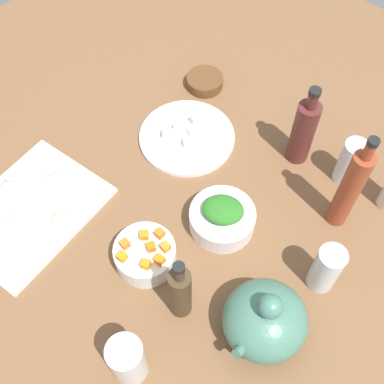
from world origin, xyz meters
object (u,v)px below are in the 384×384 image
Objects in this scene: cutting_board at (30,211)px; drinking_glass_2 at (326,269)px; plate_tofu at (187,137)px; bottle_3 at (303,131)px; bottle_1 at (180,292)px; bottle_2 at (350,189)px; drinking_glass_0 at (128,360)px; bowl_carrots at (145,255)px; drinking_glass_1 at (350,162)px; teapot at (265,320)px; bowl_small_side at (205,82)px; bowl_greens at (223,219)px.

drinking_glass_2 is at bearing 115.90° from cutting_board.
plate_tofu is 29.91cm from bottle_3.
bottle_2 is at bearing 161.63° from bottle_1.
bottle_1 is 1.60× the size of drinking_glass_0.
drinking_glass_2 is (-20.94, 32.01, 3.76)cm from bowl_carrots.
bowl_carrots is (-8.87, 29.40, 2.36)cm from cutting_board.
bowl_carrots is at bearing -24.17° from drinking_glass_1.
bottle_1 is at bearing 39.34° from plate_tofu.
teapot is 33.48cm from bottle_2.
bottle_3 is (-49.14, -4.02, 0.99)cm from bottle_1.
drinking_glass_1 is (-51.20, 8.61, -2.41)cm from bottle_1.
bowl_small_side is at bearing 175.29° from cutting_board.
teapot is 17.16cm from drinking_glass_2.
drinking_glass_2 is (-2.76, 24.89, 3.90)cm from bowl_greens.
bottle_3 is at bearing -117.99° from bottle_2.
teapot is at bearing 49.35° from bowl_small_side.
teapot is (45.74, 53.27, 4.76)cm from bowl_small_side.
bottle_2 reaches higher than bottle_1.
plate_tofu is 1.95× the size of drinking_glass_1.
drinking_glass_1 is 29.14cm from drinking_glass_2.
bowl_small_side is 34.73cm from bottle_3.
bowl_small_side is 0.56× the size of teapot.
bowl_greens is 1.18× the size of drinking_glass_1.
bowl_carrots is 52.91cm from drinking_glass_1.
bottle_2 is at bearing 62.01° from bottle_3.
bowl_greens is 26.03cm from teapot.
drinking_glass_1 is (-2.07, 12.63, -3.41)cm from bottle_3.
plate_tofu is 1.06× the size of bottle_3.
plate_tofu is 49.49cm from drinking_glass_2.
plate_tofu is at bearing -153.79° from bowl_carrots.
drinking_glass_2 is at bearing 19.73° from bottle_2.
cutting_board is 73.08cm from bottle_2.
drinking_glass_0 is at bearing -6.66° from drinking_glass_1.
cutting_board is at bearing -41.81° from drinking_glass_1.
drinking_glass_2 is (15.97, 5.73, -5.91)cm from bottle_2.
plate_tofu is at bearing -122.20° from teapot.
drinking_glass_2 is at bearing 155.40° from drinking_glass_0.
bottle_3 is at bearing -175.76° from drinking_glass_0.
bowl_carrots is 0.64× the size of bottle_1.
bottle_1 reaches higher than bowl_small_side.
bowl_carrots is (32.14, 15.82, 2.26)cm from plate_tofu.
bottle_1 reaches higher than drinking_glass_1.
plate_tofu is 1.88× the size of drinking_glass_0.
teapot is at bearing 25.15° from bottle_3.
drinking_glass_0 is (18.82, 13.80, 3.76)cm from bowl_carrots.
bowl_small_side is at bearing -153.77° from bowl_carrots.
teapot is 17.42cm from bottle_1.
bottle_1 is 1.66× the size of drinking_glass_1.
bottle_1 is at bearing -177.13° from drinking_glass_0.
drinking_glass_0 is (37.01, 6.69, 3.89)cm from bowl_greens.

